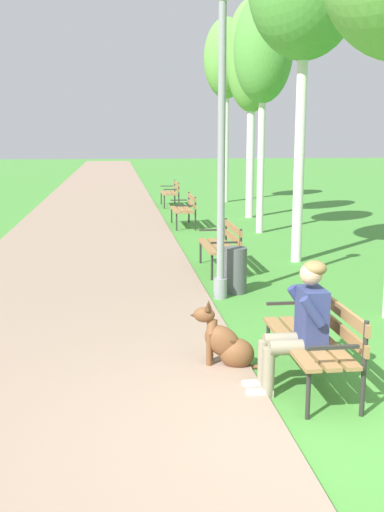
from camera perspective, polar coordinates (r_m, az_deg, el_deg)
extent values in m
plane|color=#478E38|center=(5.15, 11.26, -16.33)|extent=(120.00, 120.00, 0.00)
cube|color=gray|center=(28.42, -8.48, 6.36)|extent=(3.98, 60.00, 0.04)
cube|color=olive|center=(5.88, 9.08, -7.93)|extent=(0.14, 1.50, 0.04)
cube|color=olive|center=(5.93, 10.72, -7.82)|extent=(0.14, 1.50, 0.04)
cube|color=olive|center=(5.98, 12.33, -7.71)|extent=(0.14, 1.50, 0.04)
cube|color=olive|center=(5.98, 13.34, -6.36)|extent=(0.04, 1.50, 0.11)
cube|color=olive|center=(5.93, 13.42, -4.70)|extent=(0.04, 1.50, 0.11)
cylinder|color=#2D2B28|center=(6.58, 7.13, -7.86)|extent=(0.04, 0.04, 0.45)
cylinder|color=#2D2B28|center=(6.64, 11.21, -5.97)|extent=(0.04, 0.04, 0.85)
cube|color=#2D2B28|center=(6.51, 8.93, -4.38)|extent=(0.45, 0.04, 0.03)
cylinder|color=#2D2B28|center=(5.34, 10.84, -12.60)|extent=(0.04, 0.04, 0.45)
cylinder|color=#2D2B28|center=(5.43, 15.82, -10.16)|extent=(0.04, 0.04, 0.85)
cube|color=#2D2B28|center=(5.26, 13.10, -8.35)|extent=(0.45, 0.04, 0.03)
cube|color=olive|center=(10.73, 1.45, 0.93)|extent=(0.14, 1.50, 0.04)
cube|color=olive|center=(10.75, 2.37, 0.95)|extent=(0.14, 1.50, 0.04)
cube|color=olive|center=(10.78, 3.29, 0.97)|extent=(0.14, 1.50, 0.04)
cube|color=olive|center=(10.78, 3.85, 1.71)|extent=(0.04, 1.50, 0.11)
cube|color=olive|center=(10.75, 3.86, 2.66)|extent=(0.04, 1.50, 0.11)
cylinder|color=#2D2B28|center=(11.44, 0.81, 0.43)|extent=(0.04, 0.04, 0.45)
cylinder|color=#2D2B28|center=(11.47, 3.18, 1.47)|extent=(0.04, 0.04, 0.85)
cube|color=#2D2B28|center=(11.40, 1.81, 2.45)|extent=(0.45, 0.04, 0.03)
cylinder|color=#2D2B28|center=(10.10, 1.88, -1.02)|extent=(0.04, 0.04, 0.45)
cylinder|color=#2D2B28|center=(10.14, 4.57, 0.16)|extent=(0.04, 0.04, 0.85)
cube|color=#2D2B28|center=(10.05, 3.03, 1.26)|extent=(0.45, 0.04, 0.03)
cube|color=olive|center=(16.05, -1.61, 4.36)|extent=(0.14, 1.50, 0.04)
cube|color=olive|center=(16.07, -0.99, 4.37)|extent=(0.14, 1.50, 0.04)
cube|color=olive|center=(16.09, -0.37, 4.38)|extent=(0.14, 1.50, 0.04)
cube|color=olive|center=(16.08, 0.00, 4.88)|extent=(0.04, 1.50, 0.11)
cube|color=olive|center=(16.07, 0.00, 5.52)|extent=(0.04, 1.50, 0.11)
cylinder|color=#2D2B28|center=(16.76, -1.92, 3.87)|extent=(0.04, 0.04, 0.45)
cylinder|color=#2D2B28|center=(16.78, -0.29, 4.58)|extent=(0.04, 0.04, 0.85)
cube|color=#2D2B28|center=(16.73, -1.25, 5.26)|extent=(0.45, 0.04, 0.03)
cylinder|color=#2D2B28|center=(15.40, -1.45, 3.22)|extent=(0.04, 0.04, 0.45)
cylinder|color=#2D2B28|center=(15.42, 0.32, 3.99)|extent=(0.04, 0.04, 0.85)
cube|color=#2D2B28|center=(15.37, -0.72, 4.73)|extent=(0.45, 0.04, 0.03)
cube|color=olive|center=(20.79, -2.70, 5.92)|extent=(0.14, 1.50, 0.04)
cube|color=olive|center=(20.80, -2.22, 5.92)|extent=(0.14, 1.50, 0.04)
cube|color=olive|center=(20.82, -1.73, 5.93)|extent=(0.14, 1.50, 0.04)
cube|color=olive|center=(20.82, -1.45, 6.32)|extent=(0.04, 1.50, 0.11)
cube|color=olive|center=(20.80, -1.45, 6.81)|extent=(0.04, 1.50, 0.11)
cylinder|color=#2D2B28|center=(21.49, -2.91, 5.48)|extent=(0.04, 0.04, 0.45)
cylinder|color=#2D2B28|center=(21.52, -1.63, 6.03)|extent=(0.04, 0.04, 0.85)
cube|color=#2D2B28|center=(21.47, -2.38, 6.57)|extent=(0.45, 0.04, 0.03)
cylinder|color=#2D2B28|center=(20.13, -2.61, 5.10)|extent=(0.04, 0.04, 0.45)
cylinder|color=#2D2B28|center=(20.15, -1.25, 5.69)|extent=(0.04, 0.04, 0.85)
cube|color=#2D2B28|center=(20.10, -2.05, 6.25)|extent=(0.45, 0.04, 0.03)
cylinder|color=gray|center=(5.86, 8.78, -7.79)|extent=(0.42, 0.14, 0.14)
cylinder|color=gray|center=(5.88, 6.71, -10.07)|extent=(0.11, 0.11, 0.47)
cube|color=silver|center=(5.94, 5.90, -11.92)|extent=(0.24, 0.09, 0.07)
cylinder|color=gray|center=(5.68, 9.33, -8.43)|extent=(0.42, 0.14, 0.14)
cylinder|color=gray|center=(5.70, 7.20, -10.79)|extent=(0.11, 0.11, 0.47)
cube|color=silver|center=(5.76, 6.36, -12.69)|extent=(0.24, 0.09, 0.07)
cube|color=navy|center=(5.75, 11.15, -5.52)|extent=(0.22, 0.36, 0.52)
cylinder|color=navy|center=(5.88, 10.03, -4.07)|extent=(0.25, 0.09, 0.30)
cylinder|color=navy|center=(5.52, 11.24, -5.14)|extent=(0.25, 0.09, 0.30)
sphere|color=tan|center=(5.64, 11.11, -1.64)|extent=(0.21, 0.21, 0.21)
ellipsoid|color=olive|center=(5.64, 11.42, -1.13)|extent=(0.22, 0.23, 0.14)
ellipsoid|color=brown|center=(6.36, 4.22, -9.09)|extent=(0.42, 0.37, 0.32)
ellipsoid|color=brown|center=(6.33, 2.87, -7.97)|extent=(0.54, 0.35, 0.48)
ellipsoid|color=#4C2D19|center=(6.31, 3.33, -7.67)|extent=(0.39, 0.28, 0.27)
cylinder|color=brown|center=(6.43, 1.75, -8.55)|extent=(0.06, 0.06, 0.38)
cylinder|color=brown|center=(6.32, 1.62, -8.92)|extent=(0.06, 0.06, 0.38)
cylinder|color=brown|center=(6.29, 1.88, -6.69)|extent=(0.15, 0.19, 0.19)
ellipsoid|color=brown|center=(6.26, 1.15, -5.52)|extent=(0.25, 0.19, 0.16)
cone|color=#4C2D19|center=(6.28, 0.24, -5.57)|extent=(0.12, 0.11, 0.09)
cone|color=#4C2D19|center=(6.27, 1.57, -4.55)|extent=(0.06, 0.06, 0.09)
cone|color=#4C2D19|center=(6.19, 1.47, -4.77)|extent=(0.06, 0.06, 0.09)
cylinder|color=brown|center=(6.40, 6.02, -10.29)|extent=(0.28, 0.12, 0.04)
cylinder|color=gray|center=(9.00, 2.65, -3.04)|extent=(0.20, 0.20, 0.30)
cylinder|color=gray|center=(8.73, 2.77, 9.36)|extent=(0.11, 0.11, 4.17)
cylinder|color=silver|center=(11.57, 10.06, 9.82)|extent=(0.19, 0.19, 4.24)
cylinder|color=silver|center=(15.01, 6.48, 9.02)|extent=(0.17, 0.17, 3.62)
ellipsoid|color=#569E42|center=(15.14, 6.70, 18.73)|extent=(1.40, 1.50, 2.49)
cylinder|color=silver|center=(17.87, 5.49, 9.41)|extent=(0.23, 0.23, 3.64)
ellipsoid|color=#66A847|center=(18.00, 5.66, 18.18)|extent=(1.48, 1.36, 3.10)
cylinder|color=silver|center=(22.10, 3.17, 10.49)|extent=(0.23, 0.23, 4.19)
ellipsoid|color=#66A847|center=(22.25, 3.26, 18.02)|extent=(1.59, 1.59, 2.74)
cylinder|color=#515156|center=(9.29, 4.05, -1.34)|extent=(0.36, 0.36, 0.70)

